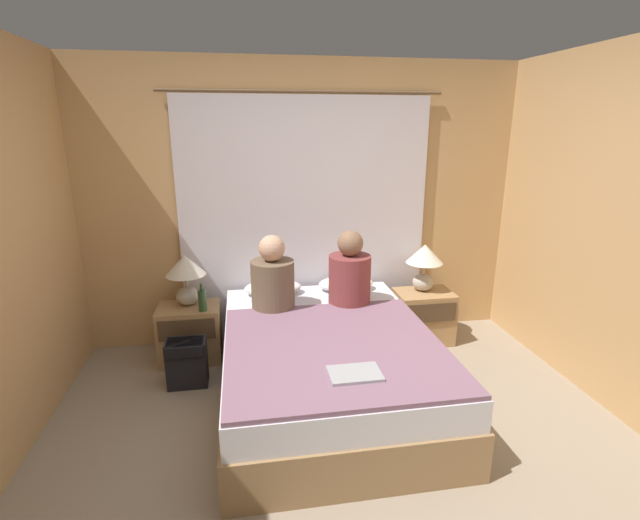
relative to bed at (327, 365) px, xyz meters
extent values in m
plane|color=gray|center=(0.00, -0.81, -0.26)|extent=(16.00, 16.00, 0.00)
cube|color=tan|center=(0.00, 1.14, 0.99)|extent=(3.99, 0.06, 2.50)
cube|color=silver|center=(0.00, 1.08, 0.84)|extent=(2.22, 0.02, 2.19)
cylinder|color=brown|center=(0.00, 1.08, 1.96)|extent=(2.42, 0.02, 0.02)
cube|color=#99754C|center=(0.00, 0.00, -0.10)|extent=(1.49, 2.05, 0.32)
cube|color=silver|center=(0.00, 0.00, 0.16)|extent=(1.45, 2.01, 0.20)
cube|color=#A87F51|center=(-1.05, 0.77, -0.02)|extent=(0.51, 0.36, 0.48)
cube|color=#4C3823|center=(-1.05, 0.58, 0.10)|extent=(0.45, 0.02, 0.17)
cube|color=#A87F51|center=(1.05, 0.77, -0.02)|extent=(0.51, 0.36, 0.48)
cube|color=#4C3823|center=(1.05, 0.58, 0.10)|extent=(0.45, 0.02, 0.17)
ellipsoid|color=#B2A899|center=(-1.05, 0.82, 0.30)|extent=(0.19, 0.19, 0.15)
cylinder|color=#B2A893|center=(-1.05, 0.82, 0.43)|extent=(0.02, 0.02, 0.11)
cone|color=silver|center=(-1.05, 0.82, 0.57)|extent=(0.33, 0.33, 0.17)
ellipsoid|color=#B2A899|center=(1.05, 0.82, 0.30)|extent=(0.19, 0.19, 0.15)
cylinder|color=#B2A893|center=(1.05, 0.82, 0.43)|extent=(0.02, 0.02, 0.11)
cone|color=silver|center=(1.05, 0.82, 0.57)|extent=(0.33, 0.33, 0.17)
ellipsoid|color=white|center=(-0.33, 0.84, 0.32)|extent=(0.49, 0.28, 0.12)
ellipsoid|color=white|center=(0.33, 0.84, 0.32)|extent=(0.49, 0.28, 0.12)
cube|color=slate|center=(0.00, -0.27, 0.28)|extent=(1.43, 1.46, 0.03)
cylinder|color=brown|center=(-0.35, 0.50, 0.47)|extent=(0.34, 0.34, 0.40)
sphere|color=tan|center=(-0.35, 0.50, 0.77)|extent=(0.21, 0.21, 0.21)
cylinder|color=brown|center=(0.28, 0.50, 0.47)|extent=(0.34, 0.34, 0.42)
sphere|color=#846047|center=(0.28, 0.50, 0.78)|extent=(0.21, 0.21, 0.21)
cylinder|color=#2D4C28|center=(-0.91, 0.66, 0.31)|extent=(0.07, 0.07, 0.18)
cylinder|color=#2D4C28|center=(-0.91, 0.66, 0.43)|extent=(0.02, 0.02, 0.06)
cube|color=#9EA0A5|center=(0.04, -0.66, 0.30)|extent=(0.30, 0.21, 0.02)
cube|color=black|center=(-1.03, 0.34, -0.07)|extent=(0.30, 0.19, 0.37)
cube|color=black|center=(-1.03, 0.32, 0.07)|extent=(0.27, 0.20, 0.08)
camera|label=1|loc=(-0.56, -2.98, 1.69)|focal=26.00mm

